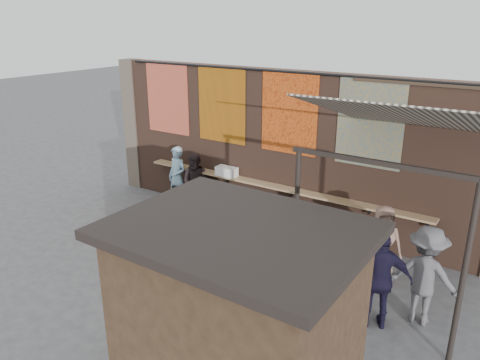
{
  "coord_description": "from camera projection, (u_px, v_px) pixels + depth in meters",
  "views": [
    {
      "loc": [
        5.46,
        -7.54,
        5.22
      ],
      "look_at": [
        -0.28,
        1.2,
        1.55
      ],
      "focal_mm": 35.0,
      "sensor_mm": 36.0,
      "label": 1
    }
  ],
  "objects": [
    {
      "name": "shopper_grey",
      "position": [
        425.0,
        276.0,
        8.19
      ],
      "size": [
        1.2,
        0.69,
        1.85
      ],
      "primitive_type": "imported",
      "rotation": [
        0.0,
        0.0,
        3.14
      ],
      "color": "#565459",
      "rests_on": "ground"
    },
    {
      "name": "tapestry_orange",
      "position": [
        289.0,
        113.0,
        11.31
      ],
      "size": [
        1.5,
        0.02,
        2.0
      ],
      "primitive_type": "cube",
      "color": "#C65418",
      "rests_on": "brick_wall"
    },
    {
      "name": "market_stall",
      "position": [
        238.0,
        337.0,
        5.86
      ],
      "size": [
        2.64,
        2.0,
        2.83
      ],
      "primitive_type": "cube",
      "rotation": [
        0.0,
        0.0,
        -0.02
      ],
      "color": "black",
      "rests_on": "ground"
    },
    {
      "name": "eating_counter",
      "position": [
        273.0,
        186.0,
        11.98
      ],
      "size": [
        8.0,
        0.32,
        0.05
      ],
      "primitive_type": "cube",
      "color": "#9E7A51",
      "rests_on": "brick_wall"
    },
    {
      "name": "tapestry_sun",
      "position": [
        222.0,
        105.0,
        12.35
      ],
      "size": [
        1.5,
        0.02,
        2.0
      ],
      "primitive_type": "cube",
      "color": "orange",
      "rests_on": "brick_wall"
    },
    {
      "name": "hang_rail",
      "position": [
        279.0,
        71.0,
        11.13
      ],
      "size": [
        9.5,
        0.06,
        0.06
      ],
      "primitive_type": "cylinder",
      "rotation": [
        0.0,
        1.57,
        0.0
      ],
      "color": "black",
      "rests_on": "brick_wall"
    },
    {
      "name": "brick_wall",
      "position": [
        281.0,
        149.0,
        11.97
      ],
      "size": [
        10.0,
        0.4,
        4.0
      ],
      "primitive_type": "cube",
      "color": "brown",
      "rests_on": "ground"
    },
    {
      "name": "scooter_stool_3",
      "position": [
        229.0,
        207.0,
        12.58
      ],
      "size": [
        0.34,
        0.76,
        0.72
      ],
      "primitive_type": null,
      "color": "#151B4F",
      "rests_on": "ground"
    },
    {
      "name": "shopper_tan",
      "position": [
        382.0,
        244.0,
        9.55
      ],
      "size": [
        0.97,
        0.87,
        1.66
      ],
      "primitive_type": "imported",
      "rotation": [
        0.0,
        0.0,
        0.55
      ],
      "color": "#8E6A5A",
      "rests_on": "ground"
    },
    {
      "name": "awning_canvas",
      "position": [
        410.0,
        117.0,
        8.23
      ],
      "size": [
        3.2,
        3.28,
        0.97
      ],
      "primitive_type": "cube",
      "rotation": [
        -0.28,
        0.0,
        0.0
      ],
      "color": "beige",
      "rests_on": "brick_wall"
    },
    {
      "name": "scooter_stool_0",
      "position": [
        179.0,
        196.0,
        13.46
      ],
      "size": [
        0.32,
        0.7,
        0.67
      ],
      "primitive_type": null,
      "color": "navy",
      "rests_on": "ground"
    },
    {
      "name": "stall_roof",
      "position": [
        238.0,
        231.0,
        5.37
      ],
      "size": [
        2.96,
        2.3,
        0.12
      ],
      "primitive_type": "cube",
      "rotation": [
        0.0,
        0.0,
        -0.02
      ],
      "color": "black",
      "rests_on": "market_stall"
    },
    {
      "name": "scooter_stool_2",
      "position": [
        214.0,
        203.0,
        12.88
      ],
      "size": [
        0.35,
        0.77,
        0.73
      ],
      "primitive_type": null,
      "color": "#85460C",
      "rests_on": "ground"
    },
    {
      "name": "scooter_stool_4",
      "position": [
        245.0,
        210.0,
        12.26
      ],
      "size": [
        0.39,
        0.86,
        0.82
      ],
      "primitive_type": null,
      "color": "black",
      "rests_on": "ground"
    },
    {
      "name": "diner_left",
      "position": [
        177.0,
        177.0,
        13.31
      ],
      "size": [
        0.72,
        0.54,
        1.78
      ],
      "primitive_type": "imported",
      "rotation": [
        0.0,
        0.0,
        -0.18
      ],
      "color": "#8EB8CF",
      "rests_on": "ground"
    },
    {
      "name": "awning_header",
      "position": [
        381.0,
        163.0,
        7.2
      ],
      "size": [
        3.0,
        0.08,
        0.08
      ],
      "primitive_type": "cube",
      "color": "black",
      "rests_on": "awning_post_left"
    },
    {
      "name": "scooter_stool_7",
      "position": [
        301.0,
        227.0,
        11.43
      ],
      "size": [
        0.32,
        0.7,
        0.67
      ],
      "primitive_type": null,
      "color": "#B5170D",
      "rests_on": "ground"
    },
    {
      "name": "diner_right",
      "position": [
        196.0,
        183.0,
        12.97
      ],
      "size": [
        0.98,
        0.86,
        1.7
      ],
      "primitive_type": "imported",
      "rotation": [
        0.0,
        0.0,
        0.31
      ],
      "color": "#2C2224",
      "rests_on": "ground"
    },
    {
      "name": "stall_shelf",
      "position": [
        277.0,
        322.0,
        6.78
      ],
      "size": [
        2.17,
        0.13,
        0.06
      ],
      "primitive_type": "cube",
      "rotation": [
        0.0,
        0.0,
        -0.02
      ],
      "color": "#473321",
      "rests_on": "market_stall"
    },
    {
      "name": "scooter_stool_1",
      "position": [
        196.0,
        197.0,
        13.17
      ],
      "size": [
        0.38,
        0.85,
        0.81
      ],
      "primitive_type": null,
      "color": "black",
      "rests_on": "ground"
    },
    {
      "name": "pier_left",
      "position": [
        135.0,
        125.0,
        14.66
      ],
      "size": [
        0.5,
        0.5,
        4.0
      ],
      "primitive_type": "cube",
      "color": "#4C4238",
      "rests_on": "ground"
    },
    {
      "name": "tapestry_redgold",
      "position": [
        167.0,
        98.0,
        13.33
      ],
      "size": [
        1.5,
        0.02,
        2.0
      ],
      "primitive_type": "cube",
      "color": "maroon",
      "rests_on": "brick_wall"
    },
    {
      "name": "awning_ledger",
      "position": [
        433.0,
        83.0,
        9.35
      ],
      "size": [
        3.3,
        0.08,
        0.12
      ],
      "primitive_type": "cube",
      "color": "#33261C",
      "rests_on": "brick_wall"
    },
    {
      "name": "ground",
      "position": [
        221.0,
        262.0,
        10.51
      ],
      "size": [
        70.0,
        70.0,
        0.0
      ],
      "primitive_type": "plane",
      "color": "#474749",
      "rests_on": "ground"
    },
    {
      "name": "scooter_stool_6",
      "position": [
        282.0,
        218.0,
        11.75
      ],
      "size": [
        0.4,
        0.89,
        0.84
      ],
      "primitive_type": null,
      "color": "navy",
      "rests_on": "ground"
    },
    {
      "name": "shopper_navy",
      "position": [
        379.0,
        279.0,
        8.05
      ],
      "size": [
        1.19,
        0.86,
        1.88
      ],
      "primitive_type": "imported",
      "rotation": [
        0.0,
        0.0,
        3.55
      ],
      "color": "black",
      "rests_on": "ground"
    },
    {
      "name": "shelf_box",
      "position": [
        227.0,
        171.0,
        12.65
      ],
      "size": [
        0.58,
        0.3,
        0.25
      ],
      "primitive_type": "cube",
      "color": "white",
      "rests_on": "eating_counter"
    },
    {
      "name": "scooter_stool_5",
      "position": [
        265.0,
        217.0,
        12.02
      ],
      "size": [
        0.32,
        0.71,
        0.68
      ],
      "primitive_type": null,
      "color": "#186354",
      "rests_on": "ground"
    },
    {
      "name": "tapestry_multi",
      "position": [
        370.0,
        123.0,
        10.28
      ],
      "size": [
        1.5,
        0.02,
        2.0
      ],
      "primitive_type": "cube",
      "color": "#215279",
      "rests_on": "brick_wall"
    },
    {
      "name": "stall_sign",
      "position": [
        279.0,
        260.0,
        6.44
      ],
      "size": [
        1.2,
        0.06,
        0.5
      ],
      "primitive_type": "cube",
      "rotation": [
        0.0,
        0.0,
        -0.02
      ],
      "color": "gold",
      "rests_on": "market_stall"
    },
    {
      "name": "awning_post_right",
      "position": [
        463.0,
        276.0,
        6.98
      ],
      "size": [
        0.09,
        0.09,
        3.1
      ],
      "primitive_type": "cylinder",
      "color": "black",
      "rests_on": "ground"
    },
    {
      "name": "awning_post_left",
      "position": [
        295.0,
        231.0,
        8.43
      ],
      "size": [
        0.09,
        0.09,
        3.1
      ],
      "primitive_type": "cylinder",
      "color": "black",
      "rests_on": "ground"
    }
  ]
}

